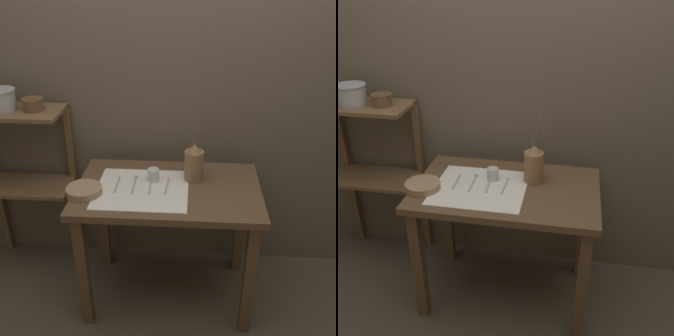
{
  "view_description": "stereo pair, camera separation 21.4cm",
  "coord_description": "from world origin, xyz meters",
  "views": [
    {
      "loc": [
        0.13,
        -1.9,
        1.9
      ],
      "look_at": [
        -0.0,
        0.0,
        0.91
      ],
      "focal_mm": 42.0,
      "sensor_mm": 36.0,
      "label": 1
    },
    {
      "loc": [
        0.34,
        -1.87,
        1.9
      ],
      "look_at": [
        -0.0,
        0.0,
        0.91
      ],
      "focal_mm": 42.0,
      "sensor_mm": 36.0,
      "label": 2
    }
  ],
  "objects": [
    {
      "name": "ground_plane",
      "position": [
        0.0,
        0.0,
        0.0
      ],
      "size": [
        12.0,
        12.0,
        0.0
      ],
      "primitive_type": "plane",
      "color": "brown"
    },
    {
      "name": "stone_wall_back",
      "position": [
        0.0,
        0.43,
        1.2
      ],
      "size": [
        7.0,
        0.06,
        2.4
      ],
      "color": "brown",
      "rests_on": "ground_plane"
    },
    {
      "name": "wooden_table",
      "position": [
        0.0,
        0.0,
        0.65
      ],
      "size": [
        1.03,
        0.64,
        0.79
      ],
      "color": "brown",
      "rests_on": "ground_plane"
    },
    {
      "name": "wooden_shelf_unit",
      "position": [
        -0.94,
        0.26,
        0.8
      ],
      "size": [
        0.59,
        0.3,
        1.14
      ],
      "color": "brown",
      "rests_on": "ground_plane"
    },
    {
      "name": "linen_cloth",
      "position": [
        -0.14,
        -0.03,
        0.79
      ],
      "size": [
        0.51,
        0.46,
        0.0
      ],
      "color": "white",
      "rests_on": "wooden_table"
    },
    {
      "name": "pitcher_with_flowers",
      "position": [
        0.14,
        0.1,
        0.89
      ],
      "size": [
        0.11,
        0.11,
        0.42
      ],
      "color": "olive",
      "rests_on": "wooden_table"
    },
    {
      "name": "wooden_bowl",
      "position": [
        -0.45,
        -0.1,
        0.81
      ],
      "size": [
        0.19,
        0.19,
        0.04
      ],
      "color": "#9E7F5B",
      "rests_on": "wooden_table"
    },
    {
      "name": "glass_tumbler_near",
      "position": [
        -0.09,
        0.06,
        0.83
      ],
      "size": [
        0.07,
        0.07,
        0.07
      ],
      "color": "silver",
      "rests_on": "wooden_table"
    },
    {
      "name": "fork_inner",
      "position": [
        -0.29,
        -0.0,
        0.79
      ],
      "size": [
        0.02,
        0.18,
        0.0
      ],
      "color": "#A8A8AD",
      "rests_on": "wooden_table"
    },
    {
      "name": "spoon_outer",
      "position": [
        -0.19,
        0.05,
        0.79
      ],
      "size": [
        0.02,
        0.19,
        0.02
      ],
      "color": "#A8A8AD",
      "rests_on": "wooden_table"
    },
    {
      "name": "knife_center",
      "position": [
        -0.1,
        -0.0,
        0.79
      ],
      "size": [
        0.02,
        0.18,
        0.0
      ],
      "color": "#A8A8AD",
      "rests_on": "wooden_table"
    },
    {
      "name": "fork_outer",
      "position": [
        -0.01,
        0.01,
        0.79
      ],
      "size": [
        0.02,
        0.18,
        0.0
      ],
      "color": "#A8A8AD",
      "rests_on": "wooden_table"
    },
    {
      "name": "metal_pot_large",
      "position": [
        -1.0,
        0.23,
        1.2
      ],
      "size": [
        0.19,
        0.19,
        0.12
      ],
      "color": "#A8A8AD",
      "rests_on": "wooden_shelf_unit"
    },
    {
      "name": "metal_pot_small",
      "position": [
        -0.8,
        0.23,
        1.18
      ],
      "size": [
        0.12,
        0.12,
        0.07
      ],
      "color": "brown",
      "rests_on": "wooden_shelf_unit"
    }
  ]
}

